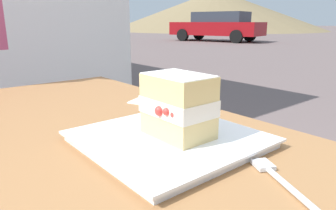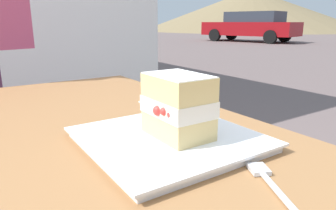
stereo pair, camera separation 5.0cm
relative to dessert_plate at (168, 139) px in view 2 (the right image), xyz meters
name	(u,v)px [view 2 (the right image)]	position (x,y,z in m)	size (l,w,h in m)	color
dessert_plate	(168,139)	(0.00, 0.00, 0.00)	(0.27, 0.27, 0.02)	white
cake_slice	(178,106)	(-0.01, -0.01, 0.06)	(0.11, 0.09, 0.10)	#E0C17A
dessert_fork	(278,191)	(-0.20, -0.02, 0.00)	(0.16, 0.09, 0.01)	silver
paper_napkin	(175,102)	(0.22, -0.17, -0.01)	(0.18, 0.15, 0.00)	white
parked_car_near	(251,26)	(10.35, -11.78, -0.02)	(4.87, 2.81, 1.42)	maroon
distant_hill	(250,10)	(24.72, -27.65, 1.44)	(24.27, 24.27, 4.43)	olive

